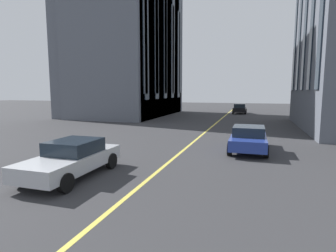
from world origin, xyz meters
TOP-DOWN VIEW (x-y plane):
  - lane_centre_line at (20.00, 0.00)m, footprint 80.00×0.16m
  - car_silver_far at (12.46, 2.88)m, footprint 4.40×1.95m
  - car_black_parked_a at (44.62, -1.61)m, footprint 3.90×1.89m
  - car_blue_oncoming at (19.08, -3.38)m, footprint 4.40×1.95m
  - building_left_near at (37.77, 13.07)m, footprint 15.97×11.27m
  - building_left_far at (37.89, 12.22)m, footprint 17.17×9.56m

SIDE VIEW (x-z plane):
  - lane_centre_line at x=20.00m, z-range 0.00..0.01m
  - car_black_parked_a at x=44.62m, z-range 0.00..1.40m
  - car_silver_far at x=12.46m, z-range 0.02..1.39m
  - car_blue_oncoming at x=19.08m, z-range 0.02..1.39m
  - building_left_near at x=37.77m, z-range 0.00..16.39m
  - building_left_far at x=37.89m, z-range 0.00..20.98m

